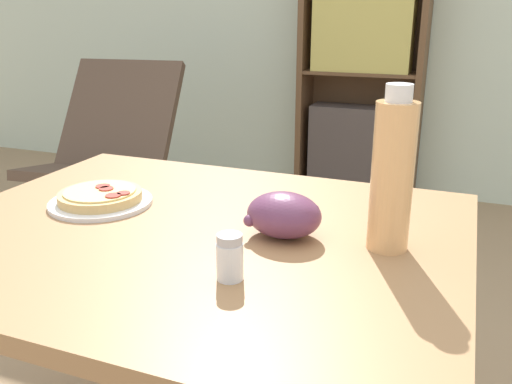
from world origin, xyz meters
TOP-DOWN VIEW (x-y plane):
  - dining_table at (-0.09, 0.01)m, footprint 1.06×0.85m
  - pizza_on_plate at (-0.34, 0.06)m, footprint 0.23×0.23m
  - grape_bunch at (0.10, 0.04)m, footprint 0.15×0.11m
  - drink_bottle at (0.29, 0.06)m, footprint 0.07×0.07m
  - salt_shaker at (0.07, -0.16)m, footprint 0.04×0.04m
  - lounge_chair_near at (-1.31, 1.37)m, footprint 0.69×0.83m
  - bookshelf at (-0.23, 2.45)m, footprint 0.74×0.28m

SIDE VIEW (x-z plane):
  - lounge_chair_near at x=-1.31m, z-range -0.15..0.73m
  - dining_table at x=-0.09m, z-range 0.26..0.98m
  - bookshelf at x=-0.23m, z-range -0.07..1.49m
  - pizza_on_plate at x=-0.34m, z-range 0.72..0.76m
  - salt_shaker at x=0.07m, z-range 0.72..0.80m
  - grape_bunch at x=0.10m, z-range 0.72..0.81m
  - drink_bottle at x=0.29m, z-range 0.72..1.01m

